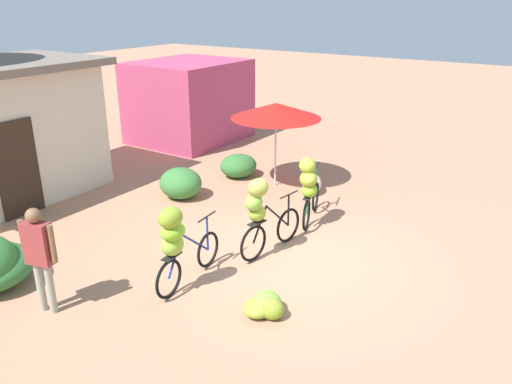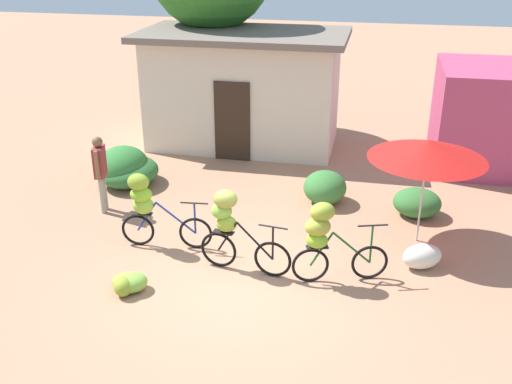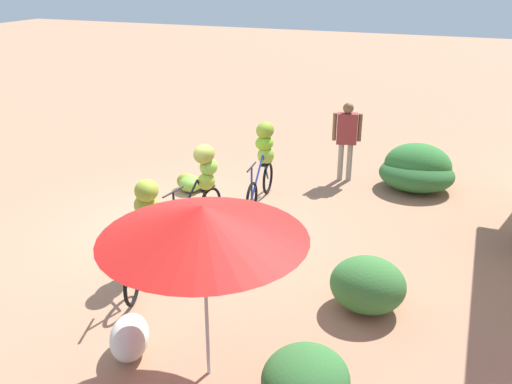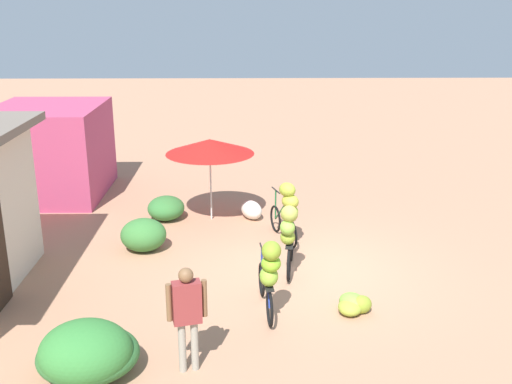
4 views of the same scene
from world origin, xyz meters
name	(u,v)px [view 4 (image 4 of 4)]	position (x,y,z in m)	size (l,w,h in m)	color
ground_plane	(305,270)	(0.00, 0.00, 0.00)	(60.00, 60.00, 0.00)	tan
shop_pink	(51,151)	(4.99, 6.45, 1.22)	(3.20, 2.80, 2.43)	#B54065
hedge_bush_front_left	(86,352)	(-3.59, 3.42, 0.44)	(1.15, 1.31, 0.88)	#347B35
hedge_bush_front_right	(88,355)	(-3.45, 3.42, 0.31)	(1.34, 1.46, 0.62)	#306932
hedge_bush_mid	(143,235)	(1.04, 3.36, 0.35)	(0.91, 0.97, 0.70)	#3A7736
hedge_bush_by_door	(166,208)	(2.94, 3.12, 0.28)	(0.97, 0.89, 0.57)	#347435
market_umbrella	(210,146)	(2.92, 2.02, 1.82)	(2.10, 2.10, 2.00)	beige
bicycle_leftmost	(269,271)	(-1.90, 0.79, 0.86)	(1.69, 0.37, 1.44)	black
bicycle_near_pile	(289,234)	(-0.24, 0.35, 0.86)	(1.62, 0.37, 1.46)	black
bicycle_center_loaded	(288,207)	(1.34, 0.27, 0.86)	(1.56, 0.63, 1.42)	black
banana_pile_on_ground	(354,304)	(-1.72, -0.68, 0.14)	(0.73, 0.67, 0.31)	#96A736
produce_sack	(251,210)	(2.96, 1.04, 0.22)	(0.70, 0.44, 0.44)	silver
person_vendor	(187,309)	(-3.39, 1.99, 0.99)	(0.29, 0.56, 1.62)	gray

